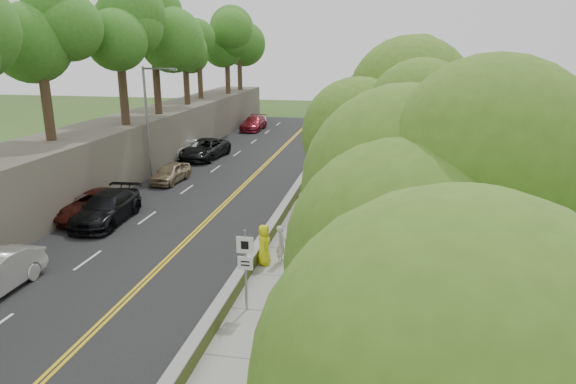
% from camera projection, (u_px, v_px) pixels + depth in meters
% --- Properties ---
extents(ground, '(140.00, 140.00, 0.00)m').
position_uv_depth(ground, '(241.00, 274.00, 21.91)').
color(ground, '#33511E').
rests_on(ground, ground).
extents(road, '(11.20, 66.00, 0.04)m').
position_uv_depth(road, '(226.00, 180.00, 37.03)').
color(road, black).
rests_on(road, ground).
extents(sidewalk, '(4.20, 66.00, 0.05)m').
position_uv_depth(sidewalk, '(336.00, 185.00, 35.60)').
color(sidewalk, gray).
rests_on(sidewalk, ground).
extents(jersey_barrier, '(0.42, 66.00, 0.60)m').
position_uv_depth(jersey_barrier, '(303.00, 180.00, 35.94)').
color(jersey_barrier, '#A0C22C').
rests_on(jersey_barrier, ground).
extents(rock_embankment, '(5.00, 66.00, 4.00)m').
position_uv_depth(rock_embankment, '(120.00, 149.00, 37.94)').
color(rock_embankment, '#595147').
rests_on(rock_embankment, ground).
extents(chainlink_fence, '(0.04, 66.00, 2.00)m').
position_uv_depth(chainlink_fence, '(367.00, 173.00, 34.95)').
color(chainlink_fence, slate).
rests_on(chainlink_fence, ground).
extents(trees_embankment, '(6.40, 66.00, 13.00)m').
position_uv_depth(trees_embankment, '(116.00, 28.00, 35.50)').
color(trees_embankment, '#3E8225').
rests_on(trees_embankment, rock_embankment).
extents(trees_fenceside, '(7.00, 66.00, 14.00)m').
position_uv_depth(trees_fenceside, '(408.00, 84.00, 32.86)').
color(trees_fenceside, '#578726').
rests_on(trees_fenceside, ground).
extents(streetlight, '(2.52, 0.22, 8.00)m').
position_uv_depth(streetlight, '(150.00, 116.00, 35.72)').
color(streetlight, gray).
rests_on(streetlight, ground).
extents(signpost, '(0.62, 0.09, 3.10)m').
position_uv_depth(signpost, '(245.00, 261.00, 18.33)').
color(signpost, gray).
rests_on(signpost, sidewalk).
extents(construction_barrel, '(0.60, 0.60, 0.99)m').
position_uv_depth(construction_barrel, '(367.00, 152.00, 44.03)').
color(construction_barrel, '#C67C17').
rests_on(construction_barrel, sidewalk).
extents(concrete_block, '(1.19, 0.91, 0.78)m').
position_uv_depth(concrete_block, '(314.00, 299.00, 18.80)').
color(concrete_block, gray).
rests_on(concrete_block, sidewalk).
extents(car_2, '(2.77, 5.48, 1.49)m').
position_uv_depth(car_2, '(95.00, 205.00, 28.70)').
color(car_2, '#4F1913').
rests_on(car_2, road).
extents(car_3, '(2.59, 5.63, 1.60)m').
position_uv_depth(car_3, '(107.00, 208.00, 27.97)').
color(car_3, black).
rests_on(car_3, road).
extents(car_4, '(1.92, 4.13, 1.37)m').
position_uv_depth(car_4, '(171.00, 173.00, 36.15)').
color(car_4, tan).
rests_on(car_4, road).
extents(car_5, '(1.82, 4.58, 1.48)m').
position_uv_depth(car_5, '(191.00, 149.00, 44.01)').
color(car_5, silver).
rests_on(car_5, road).
extents(car_6, '(3.25, 6.13, 1.64)m').
position_uv_depth(car_6, '(205.00, 149.00, 43.68)').
color(car_6, black).
rests_on(car_6, road).
extents(car_7, '(2.20, 5.36, 1.55)m').
position_uv_depth(car_7, '(253.00, 123.00, 58.12)').
color(car_7, maroon).
rests_on(car_7, road).
extents(car_8, '(1.98, 4.69, 1.58)m').
position_uv_depth(car_8, '(256.00, 122.00, 59.15)').
color(car_8, silver).
rests_on(car_8, road).
extents(painter_0, '(0.73, 0.98, 1.83)m').
position_uv_depth(painter_0, '(264.00, 245.00, 22.51)').
color(painter_0, '#EBF215').
rests_on(painter_0, sidewalk).
extents(painter_1, '(0.48, 0.67, 1.73)m').
position_uv_depth(painter_1, '(281.00, 244.00, 22.72)').
color(painter_1, beige).
rests_on(painter_1, sidewalk).
extents(painter_2, '(0.64, 0.80, 1.60)m').
position_uv_depth(painter_2, '(300.00, 210.00, 27.53)').
color(painter_2, '#222328').
rests_on(painter_2, sidewalk).
extents(painter_3, '(0.77, 1.27, 1.92)m').
position_uv_depth(painter_3, '(309.00, 191.00, 30.68)').
color(painter_3, '#9C632A').
rests_on(painter_3, sidewalk).
extents(person_far, '(1.15, 0.74, 1.83)m').
position_uv_depth(person_far, '(364.00, 157.00, 40.07)').
color(person_far, black).
rests_on(person_far, sidewalk).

